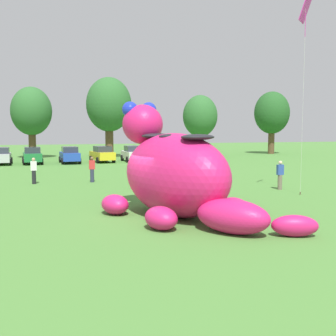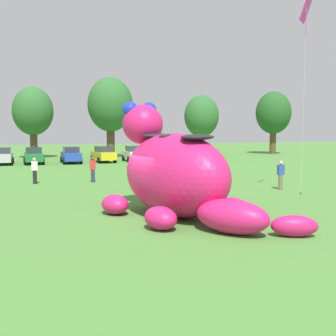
{
  "view_description": "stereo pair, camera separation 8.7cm",
  "coord_description": "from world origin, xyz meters",
  "views": [
    {
      "loc": [
        -3.79,
        -16.73,
        3.62
      ],
      "look_at": [
        1.17,
        0.65,
        1.9
      ],
      "focal_mm": 44.9,
      "sensor_mm": 36.0,
      "label": 1
    },
    {
      "loc": [
        -3.71,
        -16.75,
        3.62
      ],
      "look_at": [
        1.17,
        0.65,
        1.9
      ],
      "focal_mm": 44.9,
      "sensor_mm": 36.0,
      "label": 2
    }
  ],
  "objects": [
    {
      "name": "tree_mid_left",
      "position": [
        -5.65,
        36.46,
        5.6
      ],
      "size": [
        4.82,
        4.82,
        8.56
      ],
      "color": "brown",
      "rests_on": "ground"
    },
    {
      "name": "car_white",
      "position": [
        4.98,
        28.15,
        0.86
      ],
      "size": [
        2.1,
        4.18,
        1.72
      ],
      "color": "white",
      "rests_on": "ground"
    },
    {
      "name": "tethered_flying_kite",
      "position": [
        9.38,
        3.09,
        9.73
      ],
      "size": [
        1.13,
        1.13,
        10.64
      ],
      "color": "brown",
      "rests_on": "ground"
    },
    {
      "name": "car_yellow",
      "position": [
        1.7,
        28.08,
        0.86
      ],
      "size": [
        2.46,
        4.33,
        1.72
      ],
      "color": "yellow",
      "rests_on": "ground"
    },
    {
      "name": "ground_plane",
      "position": [
        0.0,
        0.0,
        0.0
      ],
      "size": [
        160.0,
        160.0,
        0.0
      ],
      "primitive_type": "plane",
      "color": "#4C8438"
    },
    {
      "name": "tree_centre_left",
      "position": [
        3.51,
        35.43,
        6.45
      ],
      "size": [
        5.55,
        5.55,
        9.86
      ],
      "color": "brown",
      "rests_on": "ground"
    },
    {
      "name": "car_silver",
      "position": [
        -8.32,
        27.85,
        0.86
      ],
      "size": [
        2.05,
        4.16,
        1.72
      ],
      "color": "#B7BABF",
      "rests_on": "ground"
    },
    {
      "name": "giant_inflatable_creature",
      "position": [
        1.19,
        -0.35,
        1.76
      ],
      "size": [
        6.81,
        8.59,
        4.83
      ],
      "color": "#E01E6B",
      "rests_on": "ground"
    },
    {
      "name": "car_green",
      "position": [
        -5.39,
        27.88,
        0.86
      ],
      "size": [
        2.18,
        4.22,
        1.72
      ],
      "color": "#1E7238",
      "rests_on": "ground"
    },
    {
      "name": "spectator_by_cars",
      "position": [
        9.32,
        5.1,
        0.85
      ],
      "size": [
        0.38,
        0.26,
        1.71
      ],
      "color": "#726656",
      "rests_on": "ground"
    },
    {
      "name": "spectator_mid_field",
      "position": [
        1.49,
        8.13,
        0.85
      ],
      "size": [
        0.38,
        0.26,
        1.71
      ],
      "color": "#726656",
      "rests_on": "ground"
    },
    {
      "name": "spectator_near_inflatable",
      "position": [
        -4.75,
        11.75,
        0.85
      ],
      "size": [
        0.38,
        0.26,
        1.71
      ],
      "color": "black",
      "rests_on": "ground"
    },
    {
      "name": "spectator_wandering",
      "position": [
        -1.02,
        11.58,
        0.85
      ],
      "size": [
        0.38,
        0.26,
        1.71
      ],
      "color": "#2D334C",
      "rests_on": "ground"
    },
    {
      "name": "tree_centre",
      "position": [
        14.88,
        33.82,
        5.11
      ],
      "size": [
        4.4,
        4.4,
        7.81
      ],
      "color": "brown",
      "rests_on": "ground"
    },
    {
      "name": "car_blue",
      "position": [
        -1.7,
        27.73,
        0.86
      ],
      "size": [
        2.16,
        4.21,
        1.72
      ],
      "color": "#2347B7",
      "rests_on": "ground"
    },
    {
      "name": "tree_centre_right",
      "position": [
        26.56,
        36.4,
        5.71
      ],
      "size": [
        4.92,
        4.92,
        8.74
      ],
      "color": "brown",
      "rests_on": "ground"
    }
  ]
}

